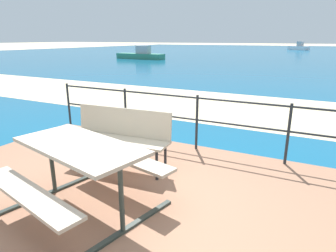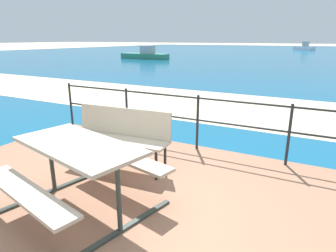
{
  "view_description": "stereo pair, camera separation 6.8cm",
  "coord_description": "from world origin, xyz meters",
  "px_view_note": "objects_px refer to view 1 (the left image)",
  "views": [
    {
      "loc": [
        1.72,
        -2.11,
        1.93
      ],
      "look_at": [
        -0.13,
        1.6,
        0.69
      ],
      "focal_mm": 31.28,
      "sensor_mm": 36.0,
      "label": 1
    },
    {
      "loc": [
        1.78,
        -2.07,
        1.93
      ],
      "look_at": [
        -0.13,
        1.6,
        0.69
      ],
      "focal_mm": 31.28,
      "sensor_mm": 36.0,
      "label": 2
    }
  ],
  "objects_px": {
    "picnic_table": "(81,161)",
    "park_bench": "(120,132)",
    "boat_near": "(140,55)",
    "boat_mid": "(298,47)"
  },
  "relations": [
    {
      "from": "picnic_table",
      "to": "park_bench",
      "type": "relative_size",
      "value": 1.15
    },
    {
      "from": "boat_near",
      "to": "picnic_table",
      "type": "bearing_deg",
      "value": 124.22
    },
    {
      "from": "park_bench",
      "to": "picnic_table",
      "type": "bearing_deg",
      "value": -78.72
    },
    {
      "from": "picnic_table",
      "to": "boat_near",
      "type": "relative_size",
      "value": 0.33
    },
    {
      "from": "picnic_table",
      "to": "boat_mid",
      "type": "bearing_deg",
      "value": 104.37
    },
    {
      "from": "boat_near",
      "to": "park_bench",
      "type": "bearing_deg",
      "value": 124.95
    },
    {
      "from": "park_bench",
      "to": "boat_near",
      "type": "height_order",
      "value": "boat_near"
    },
    {
      "from": "picnic_table",
      "to": "boat_mid",
      "type": "distance_m",
      "value": 54.37
    },
    {
      "from": "boat_mid",
      "to": "picnic_table",
      "type": "bearing_deg",
      "value": 136.94
    },
    {
      "from": "picnic_table",
      "to": "boat_mid",
      "type": "xyz_separation_m",
      "value": [
        -1.05,
        54.36,
        -0.23
      ]
    }
  ]
}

